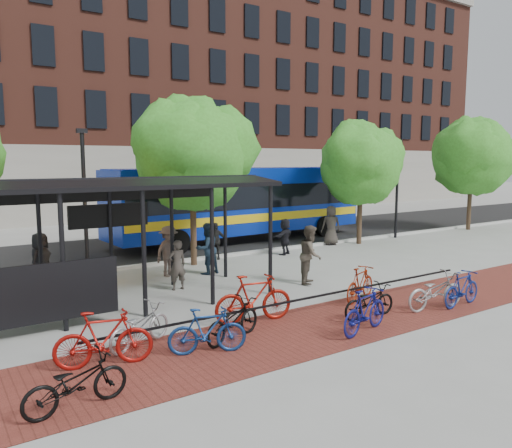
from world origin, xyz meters
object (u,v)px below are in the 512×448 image
bike_4 (233,320)px  pedestrian_3 (169,251)px  bus (241,199)px  pedestrian_4 (215,241)px  pedestrian_6 (331,225)px  bus_shelter (82,201)px  bike_9 (360,284)px  bike_7 (365,311)px  bike_8 (369,301)px  lamp_post_right (397,186)px  tree_b (194,150)px  pedestrian_2 (207,249)px  bike_5 (254,299)px  pedestrian_8 (311,254)px  pedestrian_1 (177,265)px  pedestrian_0 (41,262)px  tree_d (472,153)px  bike_11 (462,289)px  bike_3 (207,331)px  bike_1 (104,339)px  bike_0 (76,383)px  bike_2 (140,326)px  tree_c (362,160)px  pedestrian_5 (285,237)px  bike_10 (435,291)px  lamp_post_left (85,199)px

bike_4 → pedestrian_3: pedestrian_3 is taller
bus → pedestrian_4: bearing=-137.1°
pedestrian_3 → pedestrian_6: (9.21, 1.76, 0.06)m
bus_shelter → bike_9: bearing=-26.7°
bike_7 → bike_8: size_ratio=1.07×
bike_8 → lamp_post_right: bearing=-50.2°
tree_b → bike_7: tree_b is taller
tree_b → bike_8: size_ratio=3.86×
bike_7 → pedestrian_2: bearing=-11.6°
lamp_post_right → bike_9: 12.93m
bike_5 → pedestrian_8: size_ratio=1.06×
bus → bike_8: bus is taller
pedestrian_1 → pedestrian_3: bearing=-106.4°
bus → pedestrian_0: bearing=-157.4°
tree_d → bike_11: tree_d is taller
bike_3 → pedestrian_3: bearing=2.3°
pedestrian_2 → bike_8: bearing=90.9°
bike_9 → pedestrian_3: (-3.33, 5.97, 0.39)m
lamp_post_right → bike_1: lamp_post_right is taller
bike_4 → pedestrian_3: size_ratio=0.99×
bike_8 → pedestrian_3: size_ratio=0.94×
bike_4 → bike_5: (1.09, 0.78, 0.15)m
bike_0 → bike_2: bearing=-49.0°
bike_2 → pedestrian_4: bearing=-63.5°
tree_c → pedestrian_1: (-11.24, -3.18, -3.26)m
pedestrian_5 → bus: bearing=-122.1°
tree_c → bike_10: bearing=-124.8°
tree_c → bike_0: tree_c is taller
pedestrian_2 → pedestrian_3: 1.35m
bike_10 → bike_4: bearing=86.1°
bike_3 → pedestrian_8: 6.75m
bus → pedestrian_3: 8.27m
bus → pedestrian_1: (-6.84, -7.11, -1.32)m
bike_0 → tree_b: bearing=-43.8°
bike_5 → pedestrian_2: pedestrian_2 is taller
bike_8 → bike_11: 3.00m
tree_c → pedestrian_4: bearing=176.7°
lamp_post_left → bike_0: (-2.78, -9.52, -2.29)m
bike_1 → pedestrian_2: size_ratio=1.04×
bike_0 → bike_3: bearing=-79.9°
bike_7 → bike_11: size_ratio=1.06×
pedestrian_1 → bike_3: bearing=71.6°
bike_3 → pedestrian_0: size_ratio=0.91×
pedestrian_3 → pedestrian_6: bearing=-11.4°
bike_11 → pedestrian_3: pedestrian_3 is taller
bike_2 → bike_0: bearing=113.6°
bus → bike_0: bus is taller
pedestrian_8 → bike_2: bearing=156.8°
pedestrian_0 → pedestrian_6: 13.41m
pedestrian_0 → bike_5: bearing=-105.9°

